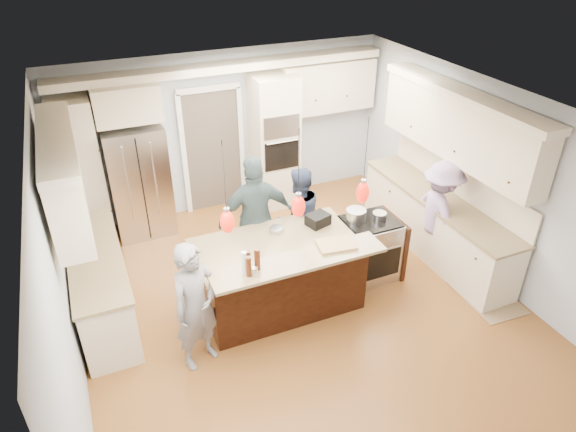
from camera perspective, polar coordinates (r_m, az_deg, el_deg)
name	(u,v)px	position (r m, az deg, el deg)	size (l,w,h in m)	color
ground_plane	(298,301)	(7.04, 1.15, -9.41)	(6.00, 6.00, 0.00)	#965A29
room_shell	(300,181)	(6.03, 1.32, 3.89)	(5.54, 6.04, 2.72)	#B2BCC6
refrigerator	(139,181)	(8.38, -16.19, 3.76)	(0.90, 0.70, 1.80)	#B7B7BC
oven_column	(274,143)	(8.80, -1.52, 8.15)	(0.72, 0.69, 2.30)	beige
back_upper_cabinets	(183,125)	(8.30, -11.59, 9.93)	(5.30, 0.61, 2.54)	beige
right_counter_run	(443,189)	(7.82, 16.86, 2.89)	(0.64, 3.10, 2.51)	beige
left_cabinets	(88,246)	(6.67, -21.34, -3.16)	(0.64, 2.30, 2.51)	beige
kitchen_island	(279,274)	(6.71, -1.00, -6.43)	(2.10, 1.46, 1.12)	black
island_range	(369,248)	(7.33, 9.01, -3.55)	(0.82, 0.71, 0.92)	#B7B7BC
pendant_lights	(298,206)	(5.53, 1.16, 1.08)	(1.75, 0.15, 1.03)	black
person_bar_end	(196,306)	(5.82, -10.17, -9.87)	(0.58, 0.38, 1.60)	slate
person_far_left	(298,217)	(7.35, 1.15, -0.15)	(0.74, 0.58, 1.53)	navy
person_far_right	(256,218)	(7.07, -3.53, -0.22)	(1.06, 0.44, 1.81)	#43595E
person_range_side	(439,214)	(7.68, 16.42, 0.26)	(1.04, 0.60, 1.60)	#A489B9
floor_rug	(487,297)	(7.60, 21.22, -8.38)	(0.66, 0.96, 0.01)	#92764F
water_bottle	(244,262)	(5.64, -4.88, -5.12)	(0.06, 0.06, 0.26)	silver
beer_bottle_a	(257,259)	(5.66, -3.44, -4.82)	(0.07, 0.07, 0.27)	#451C0C
beer_bottle_b	(249,267)	(5.58, -4.39, -5.63)	(0.06, 0.06, 0.25)	#451C0C
beer_bottle_c	(248,261)	(5.65, -4.48, -4.99)	(0.06, 0.06, 0.26)	#451C0C
drink_can	(255,272)	(5.60, -3.69, -6.26)	(0.06, 0.06, 0.12)	#B7B7BC
cutting_board	(336,245)	(6.12, 5.36, -3.19)	(0.44, 0.31, 0.03)	tan
pot_large	(356,215)	(7.01, 7.55, 0.11)	(0.27, 0.27, 0.16)	#B7B7BC
pot_small	(379,216)	(7.10, 10.12, 0.04)	(0.19, 0.19, 0.10)	#B7B7BC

